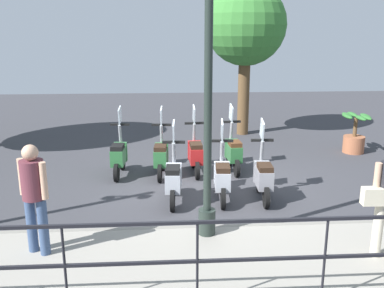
{
  "coord_description": "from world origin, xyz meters",
  "views": [
    {
      "loc": [
        -8.45,
        1.06,
        3.22
      ],
      "look_at": [
        0.2,
        0.5,
        0.9
      ],
      "focal_mm": 40.0,
      "sensor_mm": 36.0,
      "label": 1
    }
  ],
  "objects_px": {
    "pedestrian_distant": "(34,191)",
    "scooter_far_0": "(233,151)",
    "lamp_post_near": "(208,101)",
    "scooter_near_1": "(222,177)",
    "potted_palm": "(354,136)",
    "scooter_far_1": "(195,153)",
    "scooter_near_2": "(173,179)",
    "scooter_far_2": "(161,156)",
    "scooter_far_3": "(119,155)",
    "scooter_near_0": "(263,176)",
    "tree_distant": "(246,26)"
  },
  "relations": [
    {
      "from": "lamp_post_near",
      "to": "pedestrian_distant",
      "type": "xyz_separation_m",
      "value": [
        -0.42,
        2.44,
        -1.16
      ]
    },
    {
      "from": "scooter_far_2",
      "to": "scooter_far_3",
      "type": "distance_m",
      "value": 0.95
    },
    {
      "from": "scooter_far_0",
      "to": "scooter_far_3",
      "type": "bearing_deg",
      "value": 89.56
    },
    {
      "from": "tree_distant",
      "to": "scooter_near_0",
      "type": "xyz_separation_m",
      "value": [
        -5.45,
        0.59,
        -2.83
      ]
    },
    {
      "from": "scooter_far_1",
      "to": "scooter_far_2",
      "type": "bearing_deg",
      "value": 97.6
    },
    {
      "from": "lamp_post_near",
      "to": "scooter_far_1",
      "type": "relative_size",
      "value": 3.04
    },
    {
      "from": "scooter_near_2",
      "to": "lamp_post_near",
      "type": "bearing_deg",
      "value": -159.6
    },
    {
      "from": "scooter_near_1",
      "to": "scooter_far_2",
      "type": "bearing_deg",
      "value": 42.2
    },
    {
      "from": "potted_palm",
      "to": "scooter_near_1",
      "type": "height_order",
      "value": "scooter_near_1"
    },
    {
      "from": "scooter_far_3",
      "to": "tree_distant",
      "type": "bearing_deg",
      "value": -38.82
    },
    {
      "from": "lamp_post_near",
      "to": "scooter_far_0",
      "type": "distance_m",
      "value": 3.97
    },
    {
      "from": "scooter_near_1",
      "to": "scooter_far_3",
      "type": "relative_size",
      "value": 1.0
    },
    {
      "from": "scooter_near_0",
      "to": "scooter_far_3",
      "type": "distance_m",
      "value": 3.35
    },
    {
      "from": "potted_palm",
      "to": "scooter_far_2",
      "type": "height_order",
      "value": "scooter_far_2"
    },
    {
      "from": "potted_palm",
      "to": "scooter_near_0",
      "type": "xyz_separation_m",
      "value": [
        -3.13,
        3.2,
        0.04
      ]
    },
    {
      "from": "pedestrian_distant",
      "to": "scooter_far_0",
      "type": "xyz_separation_m",
      "value": [
        3.85,
        -3.39,
        -0.6
      ]
    },
    {
      "from": "potted_palm",
      "to": "scooter_far_1",
      "type": "distance_m",
      "value": 4.64
    },
    {
      "from": "lamp_post_near",
      "to": "scooter_far_2",
      "type": "bearing_deg",
      "value": 12.76
    },
    {
      "from": "lamp_post_near",
      "to": "scooter_near_0",
      "type": "bearing_deg",
      "value": -37.06
    },
    {
      "from": "scooter_near_0",
      "to": "scooter_near_1",
      "type": "relative_size",
      "value": 1.0
    },
    {
      "from": "tree_distant",
      "to": "scooter_far_1",
      "type": "relative_size",
      "value": 2.98
    },
    {
      "from": "scooter_far_0",
      "to": "tree_distant",
      "type": "bearing_deg",
      "value": -16.83
    },
    {
      "from": "pedestrian_distant",
      "to": "scooter_far_3",
      "type": "height_order",
      "value": "pedestrian_distant"
    },
    {
      "from": "pedestrian_distant",
      "to": "scooter_far_3",
      "type": "relative_size",
      "value": 1.03
    },
    {
      "from": "scooter_near_1",
      "to": "scooter_far_1",
      "type": "height_order",
      "value": "same"
    },
    {
      "from": "potted_palm",
      "to": "scooter_far_0",
      "type": "height_order",
      "value": "scooter_far_0"
    },
    {
      "from": "scooter_near_2",
      "to": "scooter_far_0",
      "type": "relative_size",
      "value": 1.0
    },
    {
      "from": "potted_palm",
      "to": "tree_distant",
      "type": "bearing_deg",
      "value": 48.31
    },
    {
      "from": "lamp_post_near",
      "to": "potted_palm",
      "type": "height_order",
      "value": "lamp_post_near"
    },
    {
      "from": "scooter_near_1",
      "to": "scooter_far_0",
      "type": "distance_m",
      "value": 1.82
    },
    {
      "from": "scooter_near_1",
      "to": "pedestrian_distant",
      "type": "bearing_deg",
      "value": 130.16
    },
    {
      "from": "lamp_post_near",
      "to": "scooter_far_1",
      "type": "distance_m",
      "value": 3.76
    },
    {
      "from": "lamp_post_near",
      "to": "scooter_near_0",
      "type": "xyz_separation_m",
      "value": [
        1.67,
        -1.26,
        -1.75
      ]
    },
    {
      "from": "scooter_far_1",
      "to": "scooter_far_2",
      "type": "relative_size",
      "value": 1.0
    },
    {
      "from": "scooter_far_2",
      "to": "scooter_far_3",
      "type": "relative_size",
      "value": 1.0
    },
    {
      "from": "scooter_near_1",
      "to": "scooter_far_1",
      "type": "bearing_deg",
      "value": 17.9
    },
    {
      "from": "pedestrian_distant",
      "to": "scooter_near_2",
      "type": "height_order",
      "value": "pedestrian_distant"
    },
    {
      "from": "potted_palm",
      "to": "scooter_near_2",
      "type": "relative_size",
      "value": 0.69
    },
    {
      "from": "lamp_post_near",
      "to": "scooter_near_1",
      "type": "height_order",
      "value": "lamp_post_near"
    },
    {
      "from": "tree_distant",
      "to": "scooter_near_2",
      "type": "height_order",
      "value": "tree_distant"
    },
    {
      "from": "pedestrian_distant",
      "to": "potted_palm",
      "type": "height_order",
      "value": "pedestrian_distant"
    },
    {
      "from": "scooter_near_0",
      "to": "scooter_far_1",
      "type": "relative_size",
      "value": 1.0
    },
    {
      "from": "lamp_post_near",
      "to": "scooter_far_2",
      "type": "xyz_separation_m",
      "value": [
        3.19,
        0.72,
        -1.75
      ]
    },
    {
      "from": "pedestrian_distant",
      "to": "scooter_near_1",
      "type": "xyz_separation_m",
      "value": [
        2.09,
        -2.9,
        -0.6
      ]
    },
    {
      "from": "pedestrian_distant",
      "to": "scooter_far_1",
      "type": "xyz_separation_m",
      "value": [
        3.74,
        -2.5,
        -0.6
      ]
    },
    {
      "from": "pedestrian_distant",
      "to": "scooter_far_1",
      "type": "relative_size",
      "value": 1.03
    },
    {
      "from": "lamp_post_near",
      "to": "scooter_far_3",
      "type": "xyz_separation_m",
      "value": [
        3.3,
        1.67,
        -1.75
      ]
    },
    {
      "from": "tree_distant",
      "to": "scooter_far_3",
      "type": "relative_size",
      "value": 2.98
    },
    {
      "from": "tree_distant",
      "to": "scooter_near_1",
      "type": "height_order",
      "value": "tree_distant"
    },
    {
      "from": "lamp_post_near",
      "to": "scooter_far_0",
      "type": "bearing_deg",
      "value": -15.57
    }
  ]
}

